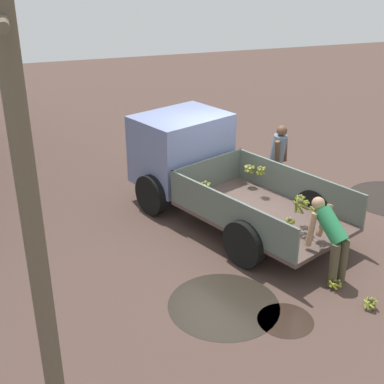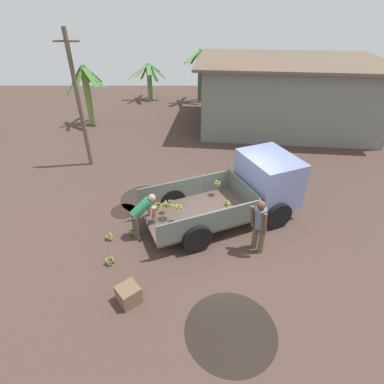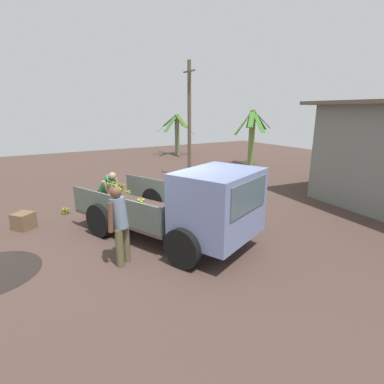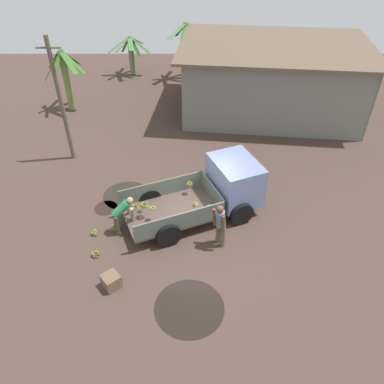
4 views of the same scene
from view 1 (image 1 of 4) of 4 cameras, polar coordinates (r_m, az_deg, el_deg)
ground at (r=11.30m, az=5.12°, el=-2.39°), size 36.00×36.00×0.00m
mud_patch_0 at (r=8.60m, az=3.40°, el=-11.95°), size 1.77×1.77×0.01m
mud_patch_2 at (r=8.41m, az=9.94°, el=-13.32°), size 0.86×0.86×0.01m
cargo_truck at (r=11.30m, az=0.51°, el=3.27°), size 5.08×3.59×1.90m
utility_pole at (r=4.46m, az=-15.73°, el=-10.14°), size 0.91×0.16×5.17m
person_foreground_visitor at (r=11.87m, az=9.13°, el=3.64°), size 0.52×0.53×1.67m
person_worker_loading at (r=9.10m, az=14.59°, el=-4.53°), size 0.81×0.64×1.38m
banana_bunch_on_ground_1 at (r=9.20m, az=14.99°, el=-9.34°), size 0.24×0.24×0.19m
banana_bunch_on_ground_2 at (r=8.91m, az=18.49°, el=-11.15°), size 0.24×0.24×0.19m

